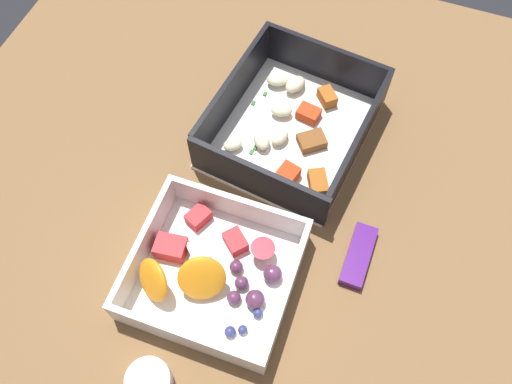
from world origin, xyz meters
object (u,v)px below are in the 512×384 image
at_px(pasta_container, 292,125).
at_px(fruit_bowl, 212,271).
at_px(paper_cup_liner, 149,381).
at_px(candy_bar, 358,256).

height_order(pasta_container, fruit_bowl, pasta_container).
bearing_deg(pasta_container, fruit_bowl, 1.16).
height_order(fruit_bowl, paper_cup_liner, fruit_bowl).
bearing_deg(candy_bar, fruit_bowl, -61.78).
relative_size(pasta_container, fruit_bowl, 1.30).
height_order(candy_bar, paper_cup_liner, paper_cup_liner).
distance_m(candy_bar, paper_cup_liner, 0.24).
xyz_separation_m(pasta_container, paper_cup_liner, (0.32, -0.03, -0.01)).
bearing_deg(fruit_bowl, pasta_container, 174.46).
height_order(pasta_container, paper_cup_liner, pasta_container).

